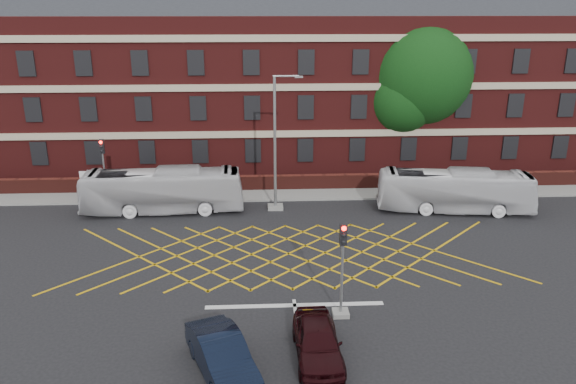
{
  "coord_description": "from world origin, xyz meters",
  "views": [
    {
      "loc": [
        -1.4,
        -25.66,
        12.82
      ],
      "look_at": [
        -0.05,
        1.5,
        3.69
      ],
      "focal_mm": 35.0,
      "sensor_mm": 36.0,
      "label": 1
    }
  ],
  "objects_px": {
    "traffic_light_near": "(342,279)",
    "utility_cabinet": "(308,319)",
    "car_maroon": "(318,341)",
    "direction_signs": "(88,182)",
    "car_navy": "(222,356)",
    "bus_right": "(455,191)",
    "traffic_light_far": "(105,176)",
    "bus_left": "(163,191)",
    "deciduous_tree": "(418,81)",
    "street_lamp": "(276,165)"
  },
  "relations": [
    {
      "from": "bus_left",
      "to": "car_navy",
      "type": "distance_m",
      "value": 17.83
    },
    {
      "from": "car_navy",
      "to": "traffic_light_near",
      "type": "relative_size",
      "value": 1.07
    },
    {
      "from": "traffic_light_far",
      "to": "street_lamp",
      "type": "relative_size",
      "value": 0.49
    },
    {
      "from": "traffic_light_near",
      "to": "direction_signs",
      "type": "xyz_separation_m",
      "value": [
        -15.08,
        15.69,
        -0.39
      ]
    },
    {
      "from": "car_navy",
      "to": "street_lamp",
      "type": "relative_size",
      "value": 0.52
    },
    {
      "from": "traffic_light_near",
      "to": "utility_cabinet",
      "type": "height_order",
      "value": "traffic_light_near"
    },
    {
      "from": "street_lamp",
      "to": "utility_cabinet",
      "type": "xyz_separation_m",
      "value": [
        0.86,
        -14.53,
        -2.52
      ]
    },
    {
      "from": "bus_left",
      "to": "street_lamp",
      "type": "bearing_deg",
      "value": -90.5
    },
    {
      "from": "car_navy",
      "to": "direction_signs",
      "type": "height_order",
      "value": "direction_signs"
    },
    {
      "from": "car_navy",
      "to": "utility_cabinet",
      "type": "xyz_separation_m",
      "value": [
        3.34,
        2.82,
        -0.3
      ]
    },
    {
      "from": "deciduous_tree",
      "to": "bus_left",
      "type": "bearing_deg",
      "value": -154.38
    },
    {
      "from": "traffic_light_far",
      "to": "direction_signs",
      "type": "bearing_deg",
      "value": -176.41
    },
    {
      "from": "deciduous_tree",
      "to": "traffic_light_far",
      "type": "xyz_separation_m",
      "value": [
        -22.96,
        -6.54,
        -5.35
      ]
    },
    {
      "from": "deciduous_tree",
      "to": "utility_cabinet",
      "type": "relative_size",
      "value": 13.16
    },
    {
      "from": "bus_right",
      "to": "deciduous_tree",
      "type": "xyz_separation_m",
      "value": [
        -0.13,
        9.78,
        5.74
      ]
    },
    {
      "from": "bus_right",
      "to": "traffic_light_far",
      "type": "bearing_deg",
      "value": 89.83
    },
    {
      "from": "bus_left",
      "to": "direction_signs",
      "type": "relative_size",
      "value": 4.68
    },
    {
      "from": "bus_left",
      "to": "deciduous_tree",
      "type": "distance_m",
      "value": 21.49
    },
    {
      "from": "car_maroon",
      "to": "direction_signs",
      "type": "bearing_deg",
      "value": 125.03
    },
    {
      "from": "bus_right",
      "to": "traffic_light_near",
      "type": "relative_size",
      "value": 2.31
    },
    {
      "from": "traffic_light_far",
      "to": "utility_cabinet",
      "type": "xyz_separation_m",
      "value": [
        12.43,
        -16.75,
        -1.32
      ]
    },
    {
      "from": "deciduous_tree",
      "to": "car_navy",
      "type": "bearing_deg",
      "value": -117.96
    },
    {
      "from": "car_maroon",
      "to": "traffic_light_far",
      "type": "height_order",
      "value": "traffic_light_far"
    },
    {
      "from": "car_navy",
      "to": "street_lamp",
      "type": "distance_m",
      "value": 17.67
    },
    {
      "from": "car_navy",
      "to": "bus_left",
      "type": "bearing_deg",
      "value": 83.85
    },
    {
      "from": "bus_left",
      "to": "car_navy",
      "type": "bearing_deg",
      "value": -166.3
    },
    {
      "from": "car_maroon",
      "to": "traffic_light_far",
      "type": "bearing_deg",
      "value": 122.65
    },
    {
      "from": "car_maroon",
      "to": "street_lamp",
      "type": "relative_size",
      "value": 0.49
    },
    {
      "from": "bus_left",
      "to": "car_maroon",
      "type": "relative_size",
      "value": 2.41
    },
    {
      "from": "bus_right",
      "to": "car_navy",
      "type": "relative_size",
      "value": 2.17
    },
    {
      "from": "car_navy",
      "to": "direction_signs",
      "type": "distance_m",
      "value": 22.02
    },
    {
      "from": "car_navy",
      "to": "direction_signs",
      "type": "relative_size",
      "value": 2.07
    },
    {
      "from": "car_maroon",
      "to": "street_lamp",
      "type": "xyz_separation_m",
      "value": [
        -1.06,
        16.56,
        2.24
      ]
    },
    {
      "from": "car_navy",
      "to": "deciduous_tree",
      "type": "bearing_deg",
      "value": 40.18
    },
    {
      "from": "car_navy",
      "to": "street_lamp",
      "type": "height_order",
      "value": "street_lamp"
    },
    {
      "from": "traffic_light_near",
      "to": "utility_cabinet",
      "type": "xyz_separation_m",
      "value": [
        -1.52,
        -0.99,
        -1.32
      ]
    },
    {
      "from": "car_maroon",
      "to": "traffic_light_near",
      "type": "xyz_separation_m",
      "value": [
        1.32,
        3.01,
        1.04
      ]
    },
    {
      "from": "car_navy",
      "to": "street_lamp",
      "type": "xyz_separation_m",
      "value": [
        2.48,
        17.35,
        2.22
      ]
    },
    {
      "from": "bus_left",
      "to": "traffic_light_far",
      "type": "relative_size",
      "value": 2.41
    },
    {
      "from": "traffic_light_near",
      "to": "traffic_light_far",
      "type": "height_order",
      "value": "same"
    },
    {
      "from": "traffic_light_near",
      "to": "direction_signs",
      "type": "bearing_deg",
      "value": 133.85
    },
    {
      "from": "street_lamp",
      "to": "utility_cabinet",
      "type": "relative_size",
      "value": 9.72
    },
    {
      "from": "bus_right",
      "to": "direction_signs",
      "type": "xyz_separation_m",
      "value": [
        -24.21,
        3.17,
        0.0
      ]
    },
    {
      "from": "bus_left",
      "to": "street_lamp",
      "type": "xyz_separation_m",
      "value": [
        7.31,
        0.19,
        1.54
      ]
    },
    {
      "from": "bus_right",
      "to": "street_lamp",
      "type": "bearing_deg",
      "value": 92.77
    },
    {
      "from": "car_maroon",
      "to": "utility_cabinet",
      "type": "xyz_separation_m",
      "value": [
        -0.2,
        2.03,
        -0.28
      ]
    },
    {
      "from": "bus_right",
      "to": "car_maroon",
      "type": "bearing_deg",
      "value": 153.89
    },
    {
      "from": "car_navy",
      "to": "utility_cabinet",
      "type": "distance_m",
      "value": 4.38
    },
    {
      "from": "car_navy",
      "to": "deciduous_tree",
      "type": "relative_size",
      "value": 0.39
    },
    {
      "from": "car_navy",
      "to": "deciduous_tree",
      "type": "distance_m",
      "value": 30.24
    }
  ]
}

